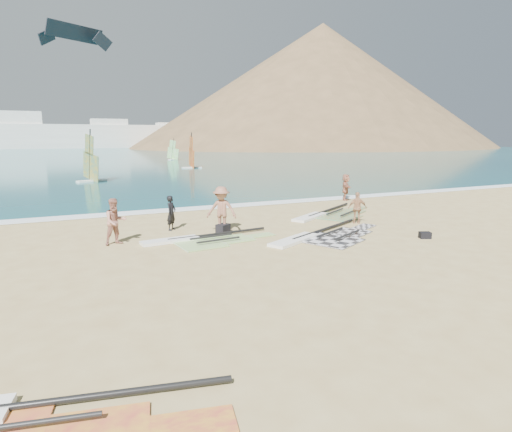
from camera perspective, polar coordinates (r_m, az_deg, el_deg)
name	(u,v)px	position (r m, az deg, el deg)	size (l,w,h in m)	color
ground	(332,264)	(14.25, 10.13, -6.37)	(300.00, 300.00, 0.00)	tan
sea	(83,150)	(143.39, -22.02, 8.19)	(300.00, 240.00, 0.06)	#0C4555
surf_line	(210,208)	(25.06, -6.19, 1.07)	(300.00, 1.20, 0.04)	white
far_town	(28,135)	(161.30, -28.16, 9.50)	(160.00, 8.00, 12.00)	white
headland_main	(320,147)	(169.01, 8.51, 9.09)	(143.00, 143.00, 45.00)	brown
headland_minor	(374,146)	(198.03, 15.48, 9.03)	(70.00, 70.00, 28.00)	brown
rig_grey	(322,237)	(17.82, 8.84, -2.72)	(6.34, 4.19, 0.20)	#252528
rig_green	(200,240)	(17.16, -7.44, -3.21)	(5.48, 2.28, 0.20)	#73C41C
rig_orange	(330,215)	(22.85, 9.78, 0.19)	(6.15, 4.43, 0.20)	orange
gear_bag_near	(223,228)	(18.63, -4.42, -1.63)	(0.57, 0.41, 0.36)	black
gear_bag_far	(425,235)	(18.81, 21.61, -2.39)	(0.44, 0.31, 0.27)	black
person_wetsuit	(171,213)	(19.26, -11.22, 0.39)	(0.56, 0.37, 1.55)	black
beachgoer_left	(115,222)	(17.23, -18.24, -0.71)	(0.87, 0.68, 1.80)	#B07360
beachgoer_mid	(221,210)	(18.49, -4.63, 0.86)	(1.30, 0.74, 2.01)	#945E48
beachgoer_back	(357,208)	(20.92, 13.36, 1.06)	(0.89, 0.37, 1.52)	tan
beachgoer_right	(346,187)	(28.46, 11.87, 3.79)	(1.59, 0.50, 1.71)	#B87356
windsurfer_left	(91,167)	(41.81, -21.17, 6.12)	(2.73, 3.02, 4.80)	white
windsurfer_centre	(191,158)	(56.57, -8.60, 7.66)	(2.58, 3.11, 4.64)	white
windsurfer_right	(173,153)	(76.93, -11.02, 8.21)	(2.03, 2.05, 3.86)	white
kitesurf_kite	(75,34)	(56.97, -22.98, 21.40)	(7.16, 4.56, 2.60)	black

